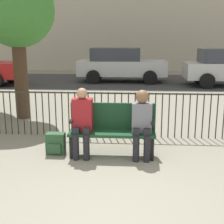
{
  "coord_description": "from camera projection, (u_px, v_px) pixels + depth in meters",
  "views": [
    {
      "loc": [
        0.37,
        -3.31,
        2.02
      ],
      "look_at": [
        0.0,
        1.88,
        0.8
      ],
      "focal_mm": 50.0,
      "sensor_mm": 36.0,
      "label": 1
    }
  ],
  "objects": [
    {
      "name": "ground_plane",
      "position": [
        101.0,
        213.0,
        3.7
      ],
      "size": [
        80.0,
        80.0,
        0.0
      ],
      "primitive_type": "plane",
      "color": "gray"
    },
    {
      "name": "park_bench",
      "position": [
        112.0,
        128.0,
        5.49
      ],
      "size": [
        1.5,
        0.45,
        0.92
      ],
      "color": "#14381E",
      "rests_on": "ground"
    },
    {
      "name": "seated_person_0",
      "position": [
        82.0,
        119.0,
        5.36
      ],
      "size": [
        0.34,
        0.39,
        1.21
      ],
      "color": "black",
      "rests_on": "ground"
    },
    {
      "name": "seated_person_1",
      "position": [
        142.0,
        120.0,
        5.29
      ],
      "size": [
        0.34,
        0.39,
        1.19
      ],
      "color": "black",
      "rests_on": "ground"
    },
    {
      "name": "backpack",
      "position": [
        56.0,
        144.0,
        5.59
      ],
      "size": [
        0.33,
        0.23,
        0.38
      ],
      "color": "#284C2D",
      "rests_on": "ground"
    },
    {
      "name": "fence_railing",
      "position": [
        115.0,
        111.0,
        6.52
      ],
      "size": [
        9.01,
        0.03,
        0.95
      ],
      "color": "#2D2823",
      "rests_on": "ground"
    },
    {
      "name": "tree_1",
      "position": [
        17.0,
        12.0,
        7.63
      ],
      "size": [
        1.87,
        1.87,
        3.68
      ],
      "color": "#422D1E",
      "rests_on": "ground"
    },
    {
      "name": "street_surface",
      "position": [
        126.0,
        81.0,
        15.36
      ],
      "size": [
        24.0,
        6.0,
        0.01
      ],
      "color": "#333335",
      "rests_on": "ground"
    },
    {
      "name": "parked_car_2",
      "position": [
        120.0,
        64.0,
        15.0
      ],
      "size": [
        4.2,
        1.94,
        1.62
      ],
      "color": "#B7B7BC",
      "rests_on": "ground"
    }
  ]
}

